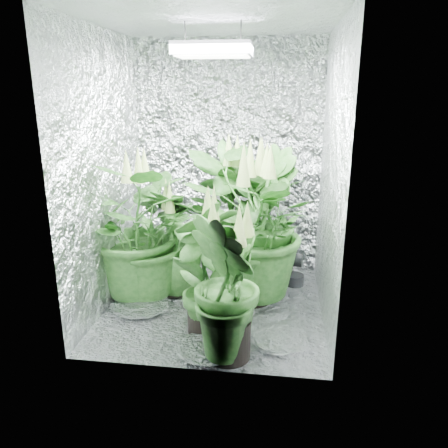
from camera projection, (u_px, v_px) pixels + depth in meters
name	position (u px, v px, depth m)	size (l,w,h in m)	color
ground	(215.00, 306.00, 3.33)	(1.60, 1.60, 0.00)	white
walls	(214.00, 177.00, 3.04)	(1.62, 1.62, 2.00)	white
ceiling	(213.00, 20.00, 2.75)	(1.60, 1.60, 0.01)	white
grow_lamp	(213.00, 50.00, 2.80)	(0.50, 0.30, 0.22)	gray
plant_a	(140.00, 229.00, 3.34)	(1.20, 1.20, 1.18)	black
plant_b	(231.00, 214.00, 3.66)	(0.84, 0.84, 1.26)	black
plant_c	(263.00, 220.00, 3.55)	(0.74, 0.74, 1.23)	black
plant_d	(174.00, 243.00, 3.46)	(0.59, 0.59, 0.92)	black
plant_e	(253.00, 229.00, 3.27)	(1.35, 1.35, 1.23)	black
plant_f	(205.00, 268.00, 2.86)	(0.68, 0.68, 1.00)	black
plant_g	(228.00, 288.00, 2.57)	(0.63, 0.63, 1.01)	black
circulation_fan	(291.00, 266.00, 3.66)	(0.18, 0.35, 0.40)	black
plant_label	(237.00, 316.00, 2.58)	(0.05, 0.01, 0.09)	white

